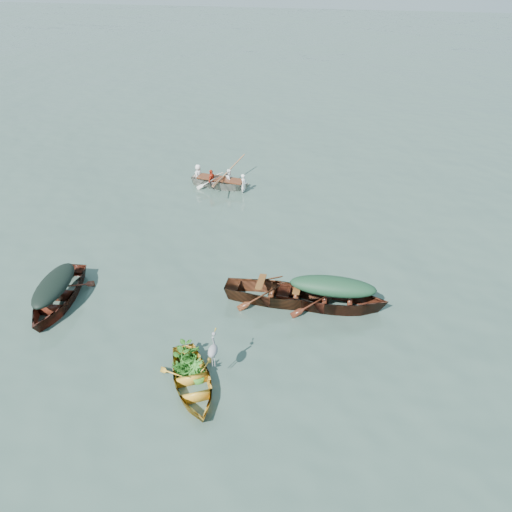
{
  "coord_description": "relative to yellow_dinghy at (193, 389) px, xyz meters",
  "views": [
    {
      "loc": [
        2.91,
        -10.84,
        9.06
      ],
      "look_at": [
        0.54,
        2.21,
        0.5
      ],
      "focal_mm": 35.0,
      "sensor_mm": 36.0,
      "label": 1
    }
  ],
  "objects": [
    {
      "name": "dark_covered_boat",
      "position": [
        -4.76,
        2.41,
        0.0
      ],
      "size": [
        1.81,
        4.09,
        1.01
      ],
      "primitive_type": "imported",
      "rotation": [
        0.0,
        0.0,
        0.08
      ],
      "color": "#562214",
      "rests_on": "ground"
    },
    {
      "name": "dinghy_weeds",
      "position": [
        -0.23,
        0.5,
        0.71
      ],
      "size": [
        1.04,
        1.12,
        0.6
      ],
      "primitive_type": "imported",
      "rotation": [
        0.0,
        0.0,
        0.48
      ],
      "color": "#326F1D",
      "rests_on": "yellow_dinghy"
    },
    {
      "name": "ground",
      "position": [
        0.04,
        3.01,
        0.0
      ],
      "size": [
        140.0,
        140.0,
        0.0
      ],
      "primitive_type": "plane",
      "color": "#384F45",
      "rests_on": "ground"
    },
    {
      "name": "yellow_dinghy",
      "position": [
        0.0,
        0.0,
        0.0
      ],
      "size": [
        2.59,
        3.32,
        0.82
      ],
      "primitive_type": "imported",
      "rotation": [
        0.0,
        0.0,
        0.48
      ],
      "color": "gold",
      "rests_on": "ground"
    },
    {
      "name": "green_tarp_boat",
      "position": [
        3.06,
        3.67,
        0.0
      ],
      "size": [
        4.43,
        1.39,
        1.04
      ],
      "primitive_type": "imported",
      "rotation": [
        0.0,
        0.0,
        1.57
      ],
      "color": "#43160F",
      "rests_on": "ground"
    },
    {
      "name": "green_tarp_cover",
      "position": [
        3.06,
        3.67,
        0.78
      ],
      "size": [
        2.44,
        0.77,
        0.52
      ],
      "primitive_type": "ellipsoid",
      "rotation": [
        0.0,
        0.0,
        1.57
      ],
      "color": "#173923",
      "rests_on": "green_tarp_boat"
    },
    {
      "name": "dark_tarp_cover",
      "position": [
        -4.76,
        2.41,
        0.71
      ],
      "size": [
        0.99,
        2.25,
        0.4
      ],
      "primitive_type": "ellipsoid",
      "rotation": [
        0.0,
        0.0,
        0.08
      ],
      "color": "black",
      "rests_on": "dark_covered_boat"
    },
    {
      "name": "oars",
      "position": [
        -1.99,
        11.03,
        0.45
      ],
      "size": [
        1.01,
        2.66,
        0.06
      ],
      "primitive_type": null,
      "rotation": [
        0.0,
        0.0,
        1.41
      ],
      "color": "#A4663E",
      "rests_on": "rowed_boat"
    },
    {
      "name": "open_wooden_boat",
      "position": [
        1.53,
        3.67,
        0.0
      ],
      "size": [
        4.45,
        1.5,
        1.03
      ],
      "primitive_type": "imported",
      "rotation": [
        0.0,
        0.0,
        1.54
      ],
      "color": "#542815",
      "rests_on": "ground"
    },
    {
      "name": "rowed_boat",
      "position": [
        -1.99,
        11.03,
        0.0
      ],
      "size": [
        3.78,
        1.67,
        0.83
      ],
      "primitive_type": "imported",
      "rotation": [
        0.0,
        0.0,
        1.41
      ],
      "color": "beige",
      "rests_on": "ground"
    },
    {
      "name": "thwart_benches",
      "position": [
        1.53,
        3.67,
        0.54
      ],
      "size": [
        2.23,
        0.89,
        0.04
      ],
      "primitive_type": null,
      "rotation": [
        0.0,
        0.0,
        1.54
      ],
      "color": "#563114",
      "rests_on": "open_wooden_boat"
    },
    {
      "name": "heron",
      "position": [
        0.46,
        0.3,
        0.87
      ],
      "size": [
        0.43,
        0.48,
        0.92
      ],
      "primitive_type": null,
      "rotation": [
        0.0,
        0.0,
        0.48
      ],
      "color": "gray",
      "rests_on": "yellow_dinghy"
    },
    {
      "name": "rowers",
      "position": [
        -1.99,
        11.03,
        0.8
      ],
      "size": [
        2.68,
        1.39,
        0.76
      ],
      "primitive_type": "imported",
      "rotation": [
        0.0,
        0.0,
        1.41
      ],
      "color": "white",
      "rests_on": "rowed_boat"
    }
  ]
}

